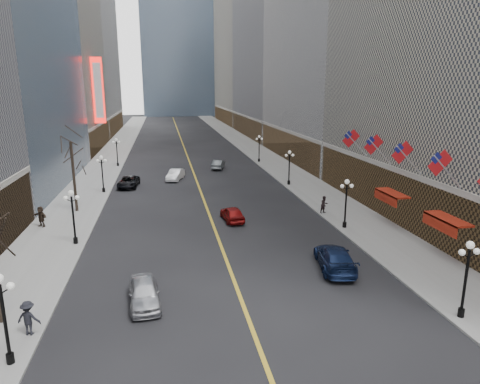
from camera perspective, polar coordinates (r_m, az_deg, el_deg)
name	(u,v)px	position (r m, az deg, el deg)	size (l,w,h in m)	color
sidewalk_east	(266,158)	(78.40, 3.48, 4.57)	(6.00, 230.00, 0.15)	gray
sidewalk_west	(107,163)	(76.85, -17.31, 3.77)	(6.00, 230.00, 0.15)	gray
lane_line	(186,152)	(86.23, -7.23, 5.29)	(0.25, 200.00, 0.02)	gold
bldg_east_c	(295,40)	(116.86, 7.30, 19.41)	(26.60, 40.60, 48.80)	gray
bldg_east_d	(259,32)	(158.98, 2.48, 20.55)	(26.60, 46.60, 62.80)	#AFA791
bldg_west_c	(21,19)	(96.45, -27.19, 19.87)	(26.60, 30.60, 50.80)	#AFA791
streetlamp_east_0	(467,271)	(26.91, 27.99, -9.34)	(1.26, 0.44, 4.52)	black
streetlamp_east_1	(346,198)	(39.92, 13.97, -0.83)	(1.26, 0.44, 4.52)	black
streetlamp_east_2	(289,164)	(56.42, 6.59, 3.74)	(1.26, 0.44, 4.52)	black
streetlamp_east_3	(259,146)	(73.63, 2.57, 6.20)	(1.26, 0.44, 4.52)	black
streetlamp_west_0	(3,310)	(22.83, -29.03, -13.60)	(1.26, 0.44, 4.52)	black
streetlamp_west_1	(73,211)	(37.29, -21.40, -2.43)	(1.26, 0.44, 4.52)	black
streetlamp_west_2	(102,170)	(54.60, -17.91, 2.82)	(1.26, 0.44, 4.52)	black
streetlamp_west_3	(117,149)	(72.24, -16.11, 5.52)	(1.26, 0.44, 4.52)	black
flag_2	(442,165)	(33.95, 25.33, 3.27)	(2.87, 0.12, 2.87)	#B2B2B7
flag_3	(404,154)	(38.07, 21.04, 4.70)	(2.87, 0.12, 2.87)	#B2B2B7
flag_4	(375,146)	(42.38, 17.59, 5.83)	(2.87, 0.12, 2.87)	#B2B2B7
flag_5	(352,140)	(46.83, 14.77, 6.73)	(2.87, 0.12, 2.87)	#B2B2B7
awning_b	(445,220)	(35.33, 25.68, -3.43)	(1.40, 4.00, 0.93)	#9C2111
awning_c	(390,194)	(41.80, 19.38, -0.30)	(1.40, 4.00, 0.93)	#9C2111
theatre_marquee	(98,91)	(85.96, -18.38, 12.71)	(2.00, 0.55, 12.00)	red
tree_west_far	(72,153)	(46.56, -21.54, 4.88)	(3.60, 3.60, 7.92)	#2D231C
car_nb_near	(144,293)	(26.92, -12.66, -12.97)	(1.79, 4.46, 1.52)	#ACAEB4
car_nb_mid	(175,175)	(60.48, -8.61, 2.29)	(1.59, 4.55, 1.50)	silver
car_nb_far	(129,182)	(57.37, -14.64, 1.31)	(2.33, 5.06, 1.41)	black
car_sb_near	(335,258)	(31.73, 12.54, -8.56)	(2.31, 5.69, 1.65)	#122044
car_sb_mid	(232,214)	(41.66, -1.04, -2.90)	(1.72, 4.27, 1.45)	maroon
car_sb_far	(218,164)	(68.03, -2.93, 3.70)	(1.54, 4.40, 1.45)	#545A5D
ped_east_walk	(324,205)	(44.46, 11.18, -1.66)	(0.87, 0.48, 1.79)	black
ped_west_walk	(28,318)	(25.61, -26.38, -14.82)	(1.21, 0.50, 1.87)	black
ped_west_far	(41,216)	(43.52, -25.02, -2.98)	(1.79, 0.51, 1.93)	black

